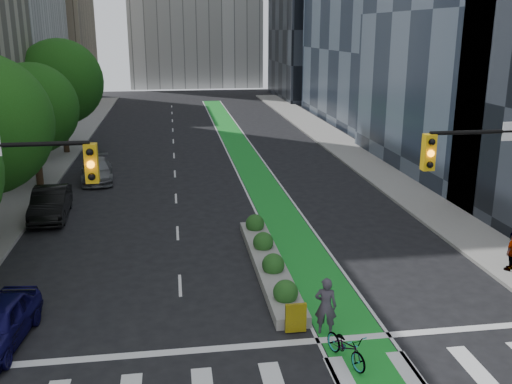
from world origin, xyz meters
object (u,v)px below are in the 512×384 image
object	(u,v)px
bicycle	(346,347)
parked_car_left_far	(97,170)
cyclist	(326,306)
pedestrian_far	(512,251)
parked_car_left_mid	(50,203)
median_planter	(269,261)

from	to	relation	value
bicycle	parked_car_left_far	distance (m)	25.03
cyclist	parked_car_left_far	bearing A→B (deg)	-46.40
bicycle	pedestrian_far	xyz separation A→B (m)	(8.56, 5.25, 0.48)
parked_car_left_mid	median_planter	bearing A→B (deg)	-42.11
median_planter	parked_car_left_far	xyz separation A→B (m)	(-8.78, 15.88, 0.33)
median_planter	cyclist	size ratio (longest dim) A/B	5.18
parked_car_left_mid	parked_car_left_far	bearing A→B (deg)	75.78
median_planter	cyclist	bearing A→B (deg)	-80.01
median_planter	parked_car_left_mid	bearing A→B (deg)	140.99
pedestrian_far	median_planter	bearing A→B (deg)	-48.28
parked_car_left_far	bicycle	bearing A→B (deg)	-73.72
parked_car_left_mid	parked_car_left_far	xyz separation A→B (m)	(1.49, 7.56, -0.10)
bicycle	pedestrian_far	bearing A→B (deg)	12.67
bicycle	parked_car_left_mid	world-z (taller)	parked_car_left_mid
bicycle	pedestrian_far	distance (m)	10.05
parked_car_left_mid	pedestrian_far	xyz separation A→B (m)	(19.97, -10.17, 0.17)
parked_car_left_mid	pedestrian_far	bearing A→B (deg)	-30.08
median_planter	parked_car_left_far	world-z (taller)	parked_car_left_far
pedestrian_far	cyclist	bearing A→B (deg)	-15.41
median_planter	cyclist	world-z (taller)	cyclist
parked_car_left_mid	cyclist	bearing A→B (deg)	-53.82
bicycle	cyclist	xyz separation A→B (m)	(-0.19, 1.70, 0.49)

